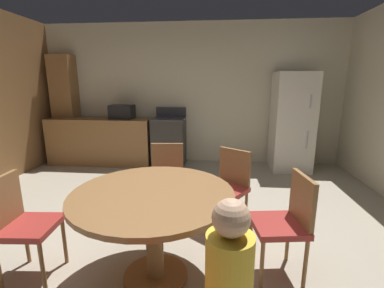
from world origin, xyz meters
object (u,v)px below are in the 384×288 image
Objects in this scene: microwave at (122,112)px; dining_table at (153,210)px; chair_west at (21,221)px; chair_north at (167,176)px; chair_northeast at (228,184)px; chair_east at (287,219)px; refrigerator at (292,122)px; oven_range at (169,141)px.

dining_table is at bearing -66.52° from microwave.
chair_north is (0.96, 1.14, 0.00)m from chair_west.
chair_northeast and chair_north have the same top height.
dining_table is 1.07m from chair_east.
chair_west is (-2.89, -3.12, -0.38)m from refrigerator.
chair_northeast is at bearing 54.54° from dining_table.
chair_west is at bearing -84.94° from microwave.
refrigerator is 3.17m from microwave.
chair_north is at bearing 45.47° from chair_west.
chair_east is 1.47m from chair_north.
oven_range is at bearing 98.00° from dining_table.
microwave is 3.39m from dining_table.
oven_range is 0.88× the size of dining_table.
refrigerator is 2.79m from chair_north.
microwave is 0.51× the size of chair_northeast.
chair_west is at bearing -132.80° from refrigerator.
chair_northeast is (-1.21, -2.17, -0.38)m from refrigerator.
microwave is 3.22m from chair_west.
chair_northeast is 1.93m from chair_west.
chair_east is (1.05, 0.15, -0.11)m from dining_table.
microwave reaches higher than chair_north.
chair_west is (-2.11, -0.23, 0.00)m from chair_east.
refrigerator reaches higher than chair_east.
chair_northeast reaches higher than dining_table.
oven_range is at bearing 178.64° from refrigerator.
oven_range is 0.62× the size of refrigerator.
chair_west is at bearing -45.47° from chair_north.
oven_range is 1.07m from microwave.
dining_table is 1.07m from chair_northeast.
refrigerator is at bearing -173.66° from chair_northeast.
chair_west is (-1.68, -0.95, 0.00)m from chair_northeast.
chair_east is 2.13m from chair_west.
chair_east is at bearing 46.40° from chair_north.
refrigerator is (2.26, -0.05, 0.41)m from oven_range.
refrigerator reaches higher than chair_northeast.
chair_east is at bearing -104.98° from refrigerator.
microwave is at bearing -103.15° from chair_northeast.
dining_table is 1.44× the size of chair_northeast.
oven_range is 3.23m from chair_west.
chair_east reaches higher than dining_table.
chair_east is 1.00× the size of chair_north.
chair_northeast is (0.62, 0.87, -0.11)m from dining_table.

